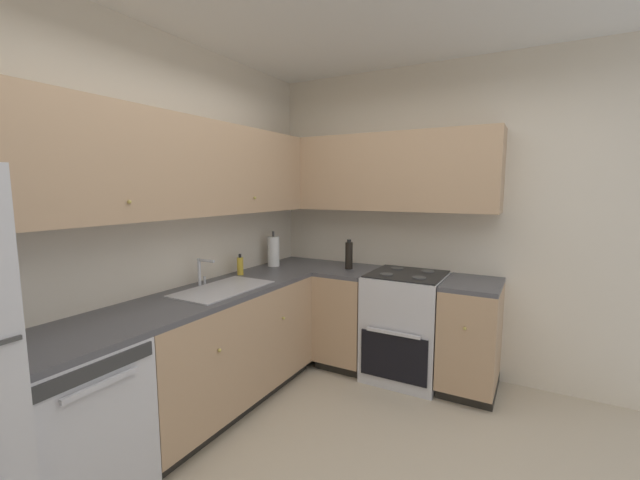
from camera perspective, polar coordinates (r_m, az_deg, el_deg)
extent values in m
cube|color=beige|center=(2.89, -24.98, 1.08)|extent=(3.78, 0.05, 2.67)
cube|color=beige|center=(3.63, 17.52, 2.58)|extent=(0.05, 3.27, 2.67)
cube|color=silver|center=(2.54, -32.43, -21.76)|extent=(0.60, 0.60, 0.86)
cube|color=#333333|center=(2.13, -29.07, -15.82)|extent=(0.55, 0.01, 0.07)
cube|color=silver|center=(2.15, -28.74, -17.65)|extent=(0.36, 0.02, 0.02)
cube|color=tan|center=(3.13, -13.84, -14.26)|extent=(1.61, 0.60, 0.77)
cube|color=black|center=(3.33, -14.00, -21.05)|extent=(1.61, 0.54, 0.09)
sphere|color=tan|center=(2.64, -14.19, -15.08)|extent=(0.02, 0.02, 0.02)
sphere|color=tan|center=(3.16, -5.21, -11.09)|extent=(0.02, 0.02, 0.02)
cube|color=#4C4C51|center=(3.01, -14.11, -7.10)|extent=(2.82, 0.60, 0.03)
cube|color=tan|center=(3.73, 4.08, -10.49)|extent=(0.60, 0.43, 0.77)
cube|color=black|center=(3.91, 4.22, -16.39)|extent=(0.54, 0.43, 0.09)
cube|color=tan|center=(3.45, 20.76, -12.48)|extent=(0.60, 0.42, 0.77)
cube|color=black|center=(3.64, 20.51, -18.74)|extent=(0.54, 0.42, 0.09)
sphere|color=tan|center=(3.11, 20.03, -11.82)|extent=(0.02, 0.02, 0.02)
cube|color=#4C4C51|center=(3.63, 4.14, -4.41)|extent=(0.60, 0.43, 0.03)
cube|color=#4C4C51|center=(3.34, 21.08, -5.94)|extent=(0.60, 0.42, 0.03)
cube|color=silver|center=(3.58, 12.21, -11.89)|extent=(0.64, 0.62, 0.90)
cube|color=black|center=(3.35, 10.45, -16.21)|extent=(0.02, 0.55, 0.38)
cube|color=silver|center=(3.25, 10.41, -12.98)|extent=(0.02, 0.43, 0.02)
cube|color=black|center=(3.46, 12.41, -4.76)|extent=(0.59, 0.60, 0.01)
cube|color=silver|center=(3.73, 13.79, -2.83)|extent=(0.03, 0.60, 0.15)
cylinder|color=#4C4C4C|center=(3.29, 14.00, -5.26)|extent=(0.11, 0.11, 0.01)
cylinder|color=#4C4C4C|center=(3.36, 9.50, -4.85)|extent=(0.11, 0.11, 0.01)
cylinder|color=#4C4C4C|center=(3.55, 15.18, -4.35)|extent=(0.11, 0.11, 0.01)
cylinder|color=#4C4C4C|center=(3.63, 10.99, -3.99)|extent=(0.11, 0.11, 0.01)
cube|color=tan|center=(2.90, -18.90, 9.72)|extent=(2.50, 0.32, 0.66)
sphere|color=tan|center=(2.42, -25.62, 4.94)|extent=(0.02, 0.02, 0.02)
sphere|color=tan|center=(3.19, -9.30, 5.98)|extent=(0.02, 0.02, 0.02)
cube|color=tan|center=(3.60, 8.20, 9.51)|extent=(0.32, 2.04, 0.66)
cube|color=#B7B7BC|center=(2.98, -13.72, -6.78)|extent=(0.72, 0.40, 0.01)
cube|color=gray|center=(2.99, -13.69, -7.69)|extent=(0.66, 0.36, 0.09)
cube|color=#99999E|center=(2.99, -13.70, -7.44)|extent=(0.02, 0.35, 0.06)
cylinder|color=silver|center=(3.12, -16.90, -4.41)|extent=(0.02, 0.02, 0.21)
cylinder|color=silver|center=(3.05, -15.98, -2.87)|extent=(0.02, 0.15, 0.02)
cylinder|color=silver|center=(3.17, -16.20, -5.55)|extent=(0.02, 0.02, 0.06)
cylinder|color=gold|center=(3.42, -11.36, -3.69)|extent=(0.05, 0.05, 0.15)
cylinder|color=#262626|center=(3.41, -11.40, -2.23)|extent=(0.02, 0.02, 0.03)
cylinder|color=white|center=(3.75, -6.68, -1.62)|extent=(0.11, 0.11, 0.28)
cylinder|color=#3F3F3F|center=(3.75, -6.68, -1.32)|extent=(0.02, 0.02, 0.34)
cylinder|color=black|center=(3.60, 4.16, -2.24)|extent=(0.07, 0.07, 0.24)
cylinder|color=black|center=(3.58, 4.18, -0.14)|extent=(0.04, 0.04, 0.02)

